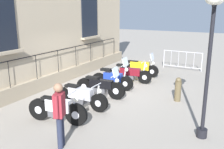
# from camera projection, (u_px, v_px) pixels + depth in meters

# --- Properties ---
(ground_plane) EXTENTS (60.00, 60.00, 0.00)m
(ground_plane) POSITION_uv_depth(u_px,v_px,m) (103.00, 92.00, 10.58)
(ground_plane) COLOR gray
(building_facade) EXTENTS (0.82, 12.82, 6.63)m
(building_facade) POSITION_uv_depth(u_px,v_px,m) (48.00, 12.00, 11.01)
(building_facade) COLOR tan
(building_facade) RESTS_ON ground_plane
(motorcycle_white) EXTENTS (1.95, 0.58, 1.04)m
(motorcycle_white) POSITION_uv_depth(u_px,v_px,m) (58.00, 109.00, 7.62)
(motorcycle_white) COLOR black
(motorcycle_white) RESTS_ON ground_plane
(motorcycle_silver) EXTENTS (2.16, 0.62, 0.93)m
(motorcycle_silver) POSITION_uv_depth(u_px,v_px,m) (80.00, 97.00, 8.77)
(motorcycle_silver) COLOR black
(motorcycle_silver) RESTS_ON ground_plane
(motorcycle_black) EXTENTS (2.08, 0.57, 1.25)m
(motorcycle_black) POSITION_uv_depth(u_px,v_px,m) (101.00, 86.00, 9.88)
(motorcycle_black) COLOR black
(motorcycle_black) RESTS_ON ground_plane
(motorcycle_blue) EXTENTS (1.93, 0.57, 1.42)m
(motorcycle_blue) POSITION_uv_depth(u_px,v_px,m) (113.00, 79.00, 10.89)
(motorcycle_blue) COLOR black
(motorcycle_blue) RESTS_ON ground_plane
(motorcycle_maroon) EXTENTS (2.14, 0.61, 1.04)m
(motorcycle_maroon) POSITION_uv_depth(u_px,v_px,m) (129.00, 74.00, 11.86)
(motorcycle_maroon) COLOR black
(motorcycle_maroon) RESTS_ON ground_plane
(motorcycle_yellow) EXTENTS (2.03, 0.64, 1.24)m
(motorcycle_yellow) POSITION_uv_depth(u_px,v_px,m) (139.00, 68.00, 12.94)
(motorcycle_yellow) COLOR black
(motorcycle_yellow) RESTS_ON ground_plane
(lamppost) EXTENTS (0.39, 1.09, 3.85)m
(lamppost) POSITION_uv_depth(u_px,v_px,m) (213.00, 21.00, 6.07)
(lamppost) COLOR black
(lamppost) RESTS_ON ground_plane
(crowd_barrier) EXTENTS (2.20, 0.12, 1.05)m
(crowd_barrier) POSITION_uv_depth(u_px,v_px,m) (182.00, 60.00, 14.29)
(crowd_barrier) COLOR #B7B7BF
(crowd_barrier) RESTS_ON ground_plane
(bollard) EXTENTS (0.24, 0.24, 0.92)m
(bollard) POSITION_uv_depth(u_px,v_px,m) (178.00, 89.00, 9.41)
(bollard) COLOR brown
(bollard) RESTS_ON ground_plane
(pedestrian_standing) EXTENTS (0.34, 0.49, 1.67)m
(pedestrian_standing) POSITION_uv_depth(u_px,v_px,m) (60.00, 112.00, 6.15)
(pedestrian_standing) COLOR #23283D
(pedestrian_standing) RESTS_ON ground_plane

